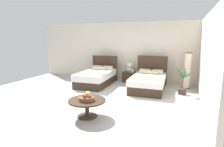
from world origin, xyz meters
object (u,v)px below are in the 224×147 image
Objects in this scene: fruit_bowl at (87,98)px; bed_near_window at (97,77)px; potted_palm at (183,86)px; nightstand at (129,77)px; coffee_table at (87,104)px; vase at (133,71)px; floor_lamp_corner at (187,71)px; table_lamp at (129,67)px; bed_near_corner at (149,82)px.

bed_near_window is at bearing 111.60° from fruit_bowl.
fruit_bowl is 3.68m from potted_palm.
fruit_bowl is at bearing -88.78° from nightstand.
coffee_table is at bearing -127.12° from potted_palm.
floor_lamp_corner is at bearing -4.79° from vase.
table_lamp is 0.24m from vase.
coffee_table is at bearing -68.36° from bed_near_window.
floor_lamp_corner is (3.58, 0.71, 0.39)m from bed_near_window.
bed_near_corner is 5.40× the size of fruit_bowl.
bed_near_corner is 1.59m from floor_lamp_corner.
bed_near_corner is at bearing -42.36° from table_lamp.
table_lamp is at bearing 91.21° from fruit_bowl.
bed_near_corner is 2.26× the size of potted_palm.
nightstand is 0.39× the size of floor_lamp_corner.
bed_near_window is 3.36m from coffee_table.
bed_near_corner reaches higher than fruit_bowl.
fruit_bowl reaches higher than nightstand.
floor_lamp_corner is 1.51× the size of potted_palm.
nightstand is 4.11m from fruit_bowl.
fruit_bowl is at bearing -68.40° from bed_near_window.
bed_near_corner is at bearing 0.22° from bed_near_window.
bed_near_window is at bearing -168.72° from floor_lamp_corner.
vase is (0.17, -0.06, -0.16)m from table_lamp.
bed_near_window is 3.40m from fruit_bowl.
floor_lamp_corner is at bearing -5.40° from nightstand.
bed_near_window is 3.45m from potted_palm.
floor_lamp_corner is at bearing 11.28° from bed_near_window.
fruit_bowl is (1.25, -3.16, 0.20)m from bed_near_window.
vase is 4.03m from coffee_table.
nightstand is at bearing 91.22° from fruit_bowl.
table_lamp is 4.13m from fruit_bowl.
bed_near_window reaches higher than fruit_bowl.
coffee_table is (-0.09, -4.03, -0.19)m from vase.
nightstand is at bearing 39.00° from bed_near_window.
coffee_table is (1.24, -3.13, 0.03)m from bed_near_window.
floor_lamp_corner is at bearing 58.98° from fruit_bowl.
potted_palm is at bearing -98.15° from floor_lamp_corner.
bed_near_window is 2.21m from bed_near_corner.
nightstand is 0.46m from table_lamp.
bed_near_window reaches higher than nightstand.
coffee_table is 2.39× the size of fruit_bowl.
floor_lamp_corner is at bearing 27.24° from bed_near_corner.
vase reaches higher than nightstand.
bed_near_window reaches higher than vase.
bed_near_window is 1.50m from nightstand.
potted_palm is (2.28, -1.17, -0.41)m from table_lamp.
vase is (-0.88, 0.89, 0.23)m from bed_near_corner.
potted_palm is at bearing -27.75° from vase.
bed_near_corner reaches higher than bed_near_window.
bed_near_window is at bearing -179.78° from bed_near_corner.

